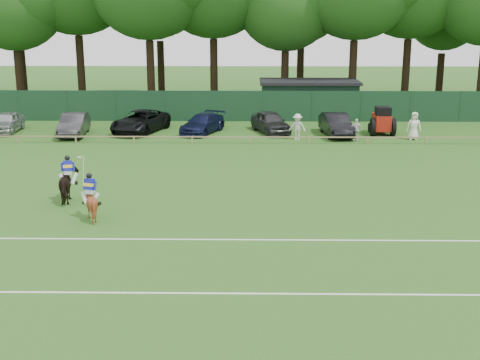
{
  "coord_description": "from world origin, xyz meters",
  "views": [
    {
      "loc": [
        0.92,
        -25.02,
        8.86
      ],
      "look_at": [
        0.5,
        3.0,
        1.4
      ],
      "focal_mm": 48.0,
      "sensor_mm": 36.0,
      "label": 1
    }
  ],
  "objects_px": {
    "horse_chestnut": "(91,203)",
    "utility_shed": "(309,98)",
    "sedan_silver": "(7,122)",
    "sedan_grey": "(74,125)",
    "sedan_navy": "(203,124)",
    "spectator_mid": "(356,130)",
    "suv_black": "(140,121)",
    "tractor": "(382,121)",
    "spectator_left": "(297,127)",
    "horse_dark": "(69,184)",
    "hatch_grey": "(271,122)",
    "estate_black": "(336,125)",
    "spectator_right": "(414,126)"
  },
  "relations": [
    {
      "from": "suv_black",
      "to": "sedan_grey",
      "type": "bearing_deg",
      "value": -145.81
    },
    {
      "from": "horse_dark",
      "to": "hatch_grey",
      "type": "height_order",
      "value": "horse_dark"
    },
    {
      "from": "horse_dark",
      "to": "spectator_left",
      "type": "xyz_separation_m",
      "value": [
        11.92,
        15.19,
        0.07
      ]
    },
    {
      "from": "spectator_right",
      "to": "sedan_silver",
      "type": "bearing_deg",
      "value": -175.66
    },
    {
      "from": "hatch_grey",
      "to": "tractor",
      "type": "bearing_deg",
      "value": -23.92
    },
    {
      "from": "horse_chestnut",
      "to": "utility_shed",
      "type": "relative_size",
      "value": 0.18
    },
    {
      "from": "tractor",
      "to": "spectator_right",
      "type": "bearing_deg",
      "value": -44.81
    },
    {
      "from": "sedan_silver",
      "to": "spectator_mid",
      "type": "distance_m",
      "value": 25.67
    },
    {
      "from": "horse_chestnut",
      "to": "sedan_navy",
      "type": "distance_m",
      "value": 20.58
    },
    {
      "from": "hatch_grey",
      "to": "spectator_mid",
      "type": "xyz_separation_m",
      "value": [
        5.86,
        -2.97,
        -0.01
      ]
    },
    {
      "from": "spectator_left",
      "to": "sedan_grey",
      "type": "bearing_deg",
      "value": -166.19
    },
    {
      "from": "horse_chestnut",
      "to": "estate_black",
      "type": "xyz_separation_m",
      "value": [
        13.17,
        19.42,
        0.06
      ]
    },
    {
      "from": "hatch_grey",
      "to": "suv_black",
      "type": "bearing_deg",
      "value": 160.68
    },
    {
      "from": "hatch_grey",
      "to": "estate_black",
      "type": "bearing_deg",
      "value": -32.52
    },
    {
      "from": "estate_black",
      "to": "hatch_grey",
      "type": "bearing_deg",
      "value": 161.18
    },
    {
      "from": "spectator_right",
      "to": "horse_chestnut",
      "type": "bearing_deg",
      "value": -126.59
    },
    {
      "from": "horse_chestnut",
      "to": "sedan_silver",
      "type": "distance_m",
      "value": 23.31
    },
    {
      "from": "sedan_navy",
      "to": "spectator_mid",
      "type": "height_order",
      "value": "spectator_mid"
    },
    {
      "from": "sedan_silver",
      "to": "sedan_grey",
      "type": "xyz_separation_m",
      "value": [
        5.35,
        -1.23,
        0.04
      ]
    },
    {
      "from": "horse_dark",
      "to": "horse_chestnut",
      "type": "xyz_separation_m",
      "value": [
        1.67,
        -2.66,
        -0.11
      ]
    },
    {
      "from": "horse_chestnut",
      "to": "spectator_left",
      "type": "distance_m",
      "value": 20.58
    },
    {
      "from": "horse_dark",
      "to": "sedan_navy",
      "type": "relative_size",
      "value": 0.42
    },
    {
      "from": "suv_black",
      "to": "spectator_mid",
      "type": "distance_m",
      "value": 15.84
    },
    {
      "from": "sedan_navy",
      "to": "spectator_mid",
      "type": "xyz_separation_m",
      "value": [
        10.89,
        -2.72,
        0.08
      ]
    },
    {
      "from": "sedan_silver",
      "to": "spectator_mid",
      "type": "relative_size",
      "value": 2.84
    },
    {
      "from": "horse_dark",
      "to": "horse_chestnut",
      "type": "relative_size",
      "value": 1.35
    },
    {
      "from": "suv_black",
      "to": "hatch_grey",
      "type": "distance_m",
      "value": 9.69
    },
    {
      "from": "tractor",
      "to": "spectator_mid",
      "type": "bearing_deg",
      "value": -133.44
    },
    {
      "from": "sedan_grey",
      "to": "suv_black",
      "type": "distance_m",
      "value": 4.81
    },
    {
      "from": "spectator_left",
      "to": "suv_black",
      "type": "bearing_deg",
      "value": -174.72
    },
    {
      "from": "sedan_grey",
      "to": "horse_dark",
      "type": "bearing_deg",
      "value": -80.91
    },
    {
      "from": "horse_chestnut",
      "to": "utility_shed",
      "type": "bearing_deg",
      "value": -94.13
    },
    {
      "from": "horse_chestnut",
      "to": "sedan_grey",
      "type": "xyz_separation_m",
      "value": [
        -5.86,
        19.21,
        0.05
      ]
    },
    {
      "from": "spectator_mid",
      "to": "spectator_right",
      "type": "bearing_deg",
      "value": 14.42
    },
    {
      "from": "horse_chestnut",
      "to": "tractor",
      "type": "xyz_separation_m",
      "value": [
        16.55,
        19.86,
        0.24
      ]
    },
    {
      "from": "sedan_grey",
      "to": "spectator_left",
      "type": "distance_m",
      "value": 16.17
    },
    {
      "from": "horse_dark",
      "to": "spectator_left",
      "type": "relative_size",
      "value": 1.1
    },
    {
      "from": "spectator_left",
      "to": "spectator_right",
      "type": "distance_m",
      "value": 8.17
    },
    {
      "from": "suv_black",
      "to": "tractor",
      "type": "distance_m",
      "value": 17.81
    },
    {
      "from": "sedan_navy",
      "to": "hatch_grey",
      "type": "xyz_separation_m",
      "value": [
        5.04,
        0.25,
        0.09
      ]
    },
    {
      "from": "spectator_left",
      "to": "tractor",
      "type": "xyz_separation_m",
      "value": [
        6.3,
        2.01,
        0.06
      ]
    },
    {
      "from": "tractor",
      "to": "suv_black",
      "type": "bearing_deg",
      "value": 178.69
    },
    {
      "from": "sedan_grey",
      "to": "tractor",
      "type": "relative_size",
      "value": 1.94
    },
    {
      "from": "sedan_silver",
      "to": "tractor",
      "type": "bearing_deg",
      "value": -4.55
    },
    {
      "from": "sedan_silver",
      "to": "suv_black",
      "type": "relative_size",
      "value": 0.76
    },
    {
      "from": "sedan_navy",
      "to": "spectator_left",
      "type": "distance_m",
      "value": 7.26
    },
    {
      "from": "spectator_right",
      "to": "tractor",
      "type": "bearing_deg",
      "value": 143.34
    },
    {
      "from": "sedan_grey",
      "to": "sedan_navy",
      "type": "distance_m",
      "value": 9.34
    },
    {
      "from": "spectator_left",
      "to": "utility_shed",
      "type": "relative_size",
      "value": 0.22
    },
    {
      "from": "sedan_navy",
      "to": "spectator_right",
      "type": "height_order",
      "value": "spectator_right"
    }
  ]
}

